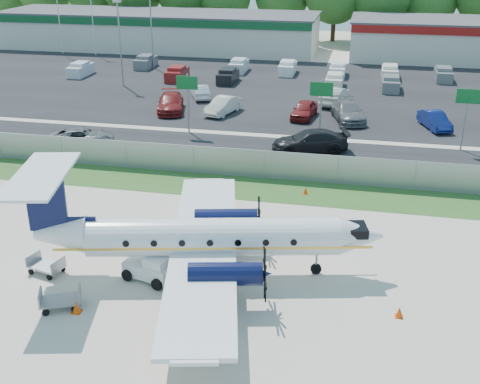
% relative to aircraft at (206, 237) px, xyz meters
% --- Properties ---
extents(ground, '(170.00, 170.00, 0.00)m').
position_rel_aircraft_xyz_m(ground, '(0.59, -0.78, -2.08)').
color(ground, beige).
rests_on(ground, ground).
extents(grass_verge, '(170.00, 4.00, 0.02)m').
position_rel_aircraft_xyz_m(grass_verge, '(0.59, 11.22, -2.07)').
color(grass_verge, '#2D561E').
rests_on(grass_verge, ground).
extents(access_road, '(170.00, 8.00, 0.02)m').
position_rel_aircraft_xyz_m(access_road, '(0.59, 18.22, -2.06)').
color(access_road, black).
rests_on(access_road, ground).
extents(parking_lot, '(170.00, 32.00, 0.02)m').
position_rel_aircraft_xyz_m(parking_lot, '(0.59, 39.22, -2.06)').
color(parking_lot, black).
rests_on(parking_lot, ground).
extents(perimeter_fence, '(120.00, 0.06, 1.99)m').
position_rel_aircraft_xyz_m(perimeter_fence, '(0.59, 13.22, -1.07)').
color(perimeter_fence, gray).
rests_on(perimeter_fence, ground).
extents(building_west, '(46.40, 12.40, 5.24)m').
position_rel_aircraft_xyz_m(building_west, '(-23.41, 61.20, 0.55)').
color(building_west, beige).
rests_on(building_west, ground).
extents(sign_left, '(1.80, 0.26, 5.00)m').
position_rel_aircraft_xyz_m(sign_left, '(-7.41, 22.12, 1.54)').
color(sign_left, gray).
rests_on(sign_left, ground).
extents(sign_mid, '(1.80, 0.26, 5.00)m').
position_rel_aircraft_xyz_m(sign_mid, '(3.59, 22.12, 1.54)').
color(sign_mid, gray).
rests_on(sign_mid, ground).
extents(sign_right, '(1.80, 0.26, 5.00)m').
position_rel_aircraft_xyz_m(sign_right, '(14.59, 22.12, 1.54)').
color(sign_right, gray).
rests_on(sign_right, ground).
extents(flagpole_west, '(1.06, 0.12, 10.00)m').
position_rel_aircraft_xyz_m(flagpole_west, '(-35.33, 54.22, 3.57)').
color(flagpole_west, silver).
rests_on(flagpole_west, ground).
extents(flagpole_east, '(1.06, 0.12, 10.00)m').
position_rel_aircraft_xyz_m(flagpole_east, '(-30.33, 54.22, 3.57)').
color(flagpole_east, silver).
rests_on(flagpole_east, ground).
extents(light_pole_nw, '(0.90, 0.35, 9.09)m').
position_rel_aircraft_xyz_m(light_pole_nw, '(-19.41, 37.22, 3.16)').
color(light_pole_nw, gray).
rests_on(light_pole_nw, ground).
extents(light_pole_sw, '(0.90, 0.35, 9.09)m').
position_rel_aircraft_xyz_m(light_pole_sw, '(-19.41, 47.22, 3.16)').
color(light_pole_sw, gray).
rests_on(light_pole_sw, ground).
extents(tree_line, '(112.00, 6.00, 14.00)m').
position_rel_aircraft_xyz_m(tree_line, '(0.59, 73.22, -2.08)').
color(tree_line, '#245719').
rests_on(tree_line, ground).
extents(aircraft, '(17.62, 17.25, 5.38)m').
position_rel_aircraft_xyz_m(aircraft, '(0.00, 0.00, 0.00)').
color(aircraft, silver).
rests_on(aircraft, ground).
extents(pushback_tug, '(2.74, 2.31, 1.31)m').
position_rel_aircraft_xyz_m(pushback_tug, '(-2.44, -0.87, -1.45)').
color(pushback_tug, silver).
rests_on(pushback_tug, ground).
extents(baggage_cart_near, '(1.91, 1.42, 0.89)m').
position_rel_aircraft_xyz_m(baggage_cart_near, '(-7.78, -1.48, -1.66)').
color(baggage_cart_near, gray).
rests_on(baggage_cart_near, ground).
extents(baggage_cart_far, '(2.06, 1.68, 0.93)m').
position_rel_aircraft_xyz_m(baggage_cart_far, '(-5.64, -4.14, -1.64)').
color(baggage_cart_far, gray).
rests_on(baggage_cart_far, ground).
extents(cone_nose, '(0.36, 0.36, 0.51)m').
position_rel_aircraft_xyz_m(cone_nose, '(9.18, -1.73, -1.84)').
color(cone_nose, '#E54507').
rests_on(cone_nose, ground).
extents(cone_port_wing, '(0.42, 0.42, 0.60)m').
position_rel_aircraft_xyz_m(cone_port_wing, '(-4.81, -4.32, -1.79)').
color(cone_port_wing, '#E54507').
rests_on(cone_port_wing, ground).
extents(cone_starboard_wing, '(0.33, 0.33, 0.47)m').
position_rel_aircraft_xyz_m(cone_starboard_wing, '(3.69, 11.06, -1.86)').
color(cone_starboard_wing, '#E54507').
rests_on(cone_starboard_wing, ground).
extents(road_car_west, '(5.55, 4.21, 1.40)m').
position_rel_aircraft_xyz_m(road_car_west, '(-14.76, 17.17, -2.08)').
color(road_car_west, '#595B5E').
rests_on(road_car_west, ground).
extents(road_car_mid, '(6.27, 3.98, 1.69)m').
position_rel_aircraft_xyz_m(road_car_mid, '(3.10, 19.40, -2.08)').
color(road_car_mid, black).
rests_on(road_car_mid, ground).
extents(parked_car_a, '(3.75, 6.15, 1.67)m').
position_rel_aircraft_xyz_m(parked_car_a, '(-10.99, 28.28, -2.08)').
color(parked_car_a, maroon).
rests_on(parked_car_a, ground).
extents(parked_car_b, '(2.84, 4.97, 1.55)m').
position_rel_aircraft_xyz_m(parked_car_b, '(-5.94, 28.50, -2.08)').
color(parked_car_b, beige).
rests_on(parked_car_b, ground).
extents(parked_car_c, '(2.39, 4.77, 1.56)m').
position_rel_aircraft_xyz_m(parked_car_c, '(1.64, 28.65, -2.08)').
color(parked_car_c, maroon).
rests_on(parked_car_c, ground).
extents(parked_car_d, '(3.83, 6.26, 1.70)m').
position_rel_aircraft_xyz_m(parked_car_d, '(5.60, 28.62, -2.08)').
color(parked_car_d, '#595B5E').
rests_on(parked_car_d, ground).
extents(parked_car_e, '(2.87, 4.71, 1.46)m').
position_rel_aircraft_xyz_m(parked_car_e, '(13.04, 27.72, -2.08)').
color(parked_car_e, navy).
rests_on(parked_car_e, ground).
extents(parked_car_f, '(3.04, 4.49, 1.40)m').
position_rel_aircraft_xyz_m(parked_car_f, '(-9.55, 33.67, -2.08)').
color(parked_car_f, silver).
rests_on(parked_car_f, ground).
extents(parked_car_g, '(2.90, 5.47, 1.71)m').
position_rel_aircraft_xyz_m(parked_car_g, '(4.12, 34.14, -2.08)').
color(parked_car_g, beige).
rests_on(parked_car_g, ground).
extents(far_parking_rows, '(56.00, 10.00, 1.60)m').
position_rel_aircraft_xyz_m(far_parking_rows, '(0.59, 44.22, -2.08)').
color(far_parking_rows, gray).
rests_on(far_parking_rows, ground).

